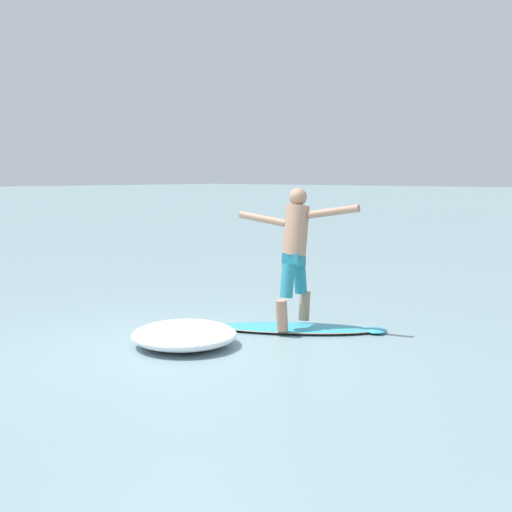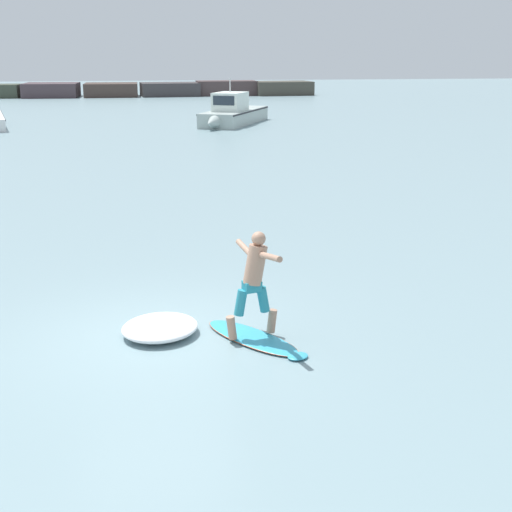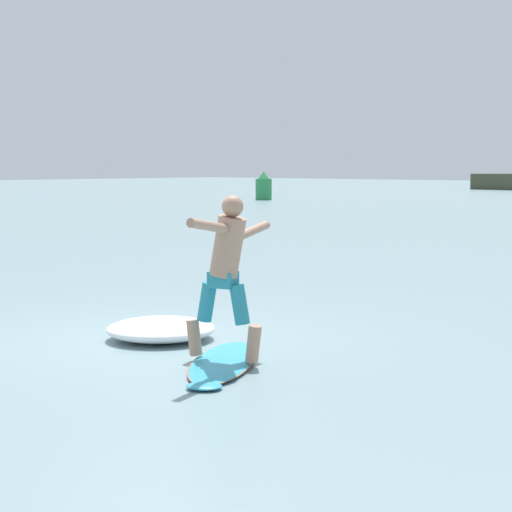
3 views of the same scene
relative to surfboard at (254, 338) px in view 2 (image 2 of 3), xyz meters
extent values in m
plane|color=gray|center=(-1.51, 0.38, -0.03)|extent=(200.00, 200.00, 0.00)
cube|color=#45383C|center=(-10.08, 62.38, 0.63)|extent=(5.15, 4.77, 1.32)
cube|color=#433530|center=(-4.43, 62.38, 0.60)|extent=(5.05, 4.52, 1.27)
cube|color=#3B3738|center=(1.22, 62.38, 0.61)|extent=(5.85, 4.44, 1.28)
cube|color=#473838|center=(6.87, 62.38, 0.68)|extent=(5.97, 3.00, 1.42)
cube|color=#424037|center=(12.52, 62.38, 0.63)|extent=(5.95, 4.09, 1.33)
ellipsoid|color=#34A0C0|center=(-0.02, 0.03, 0.00)|extent=(1.57, 1.92, 0.06)
ellipsoid|color=#34A0C0|center=(0.53, -0.78, 0.00)|extent=(0.42, 0.41, 0.05)
ellipsoid|color=#DB5B2D|center=(-0.02, 0.03, 0.00)|extent=(1.59, 1.93, 0.03)
cone|color=black|center=(-0.46, 0.68, -0.09)|extent=(0.07, 0.07, 0.14)
cone|color=black|center=(-0.52, 0.47, -0.09)|extent=(0.07, 0.07, 0.14)
cone|color=black|center=(-0.25, 0.66, -0.09)|extent=(0.07, 0.07, 0.14)
cylinder|color=tan|center=(0.31, 0.12, 0.22)|extent=(0.20, 0.17, 0.38)
cylinder|color=teal|center=(0.16, 0.08, 0.60)|extent=(0.25, 0.20, 0.42)
cylinder|color=tan|center=(-0.35, -0.06, 0.22)|extent=(0.20, 0.17, 0.38)
cylinder|color=teal|center=(-0.20, -0.02, 0.60)|extent=(0.25, 0.20, 0.42)
cube|color=teal|center=(-0.02, 0.03, 0.83)|extent=(0.30, 0.26, 0.16)
cylinder|color=tan|center=(0.03, 0.04, 1.17)|extent=(0.45, 0.37, 0.64)
sphere|color=tan|center=(0.09, 0.06, 1.56)|extent=(0.21, 0.21, 0.21)
cylinder|color=tan|center=(-0.05, 0.49, 1.29)|extent=(0.25, 0.64, 0.20)
cylinder|color=tan|center=(0.19, -0.38, 1.40)|extent=(0.25, 0.64, 0.19)
cube|color=#A6B3AE|center=(4.01, 33.60, 0.39)|extent=(5.03, 7.37, 0.85)
cone|color=#A6B3AE|center=(2.25, 29.94, 0.39)|extent=(1.31, 1.49, 0.85)
cube|color=black|center=(4.01, 33.60, 0.75)|extent=(5.06, 7.33, 0.08)
cube|color=silver|center=(3.65, 32.86, 1.35)|extent=(2.47, 2.81, 1.07)
cube|color=#232D38|center=(3.14, 31.80, 1.48)|extent=(1.18, 0.59, 0.54)
cylinder|color=silver|center=(3.65, 32.86, 2.34)|extent=(0.06, 0.06, 0.90)
cube|color=black|center=(5.60, 36.93, 0.44)|extent=(0.45, 0.41, 0.52)
ellipsoid|color=white|center=(-1.42, 0.43, 0.09)|extent=(1.69, 1.69, 0.25)
camera|label=1|loc=(-6.55, -5.23, 1.83)|focal=50.00mm
camera|label=2|loc=(-1.55, -10.08, 4.26)|focal=50.00mm
camera|label=3|loc=(5.90, -6.00, 1.96)|focal=60.00mm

